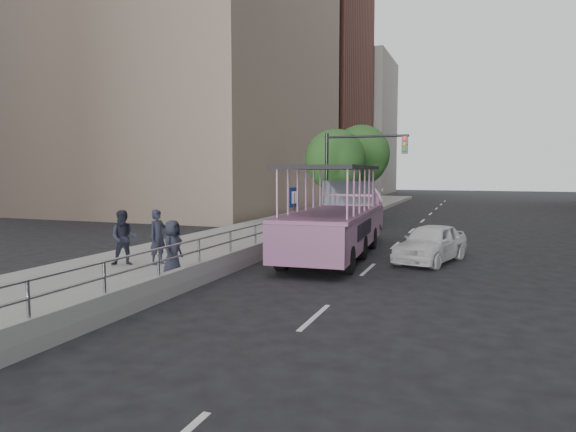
% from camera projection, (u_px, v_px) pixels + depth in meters
% --- Properties ---
extents(ground, '(160.00, 160.00, 0.00)m').
position_uv_depth(ground, '(301.00, 294.00, 13.78)').
color(ground, black).
extents(sidewalk, '(5.50, 80.00, 0.30)m').
position_uv_depth(sidewalk, '(256.00, 235.00, 25.10)').
color(sidewalk, '#989793').
rests_on(sidewalk, ground).
extents(kerb_wall, '(0.24, 30.00, 0.36)m').
position_uv_depth(kerb_wall, '(230.00, 258.00, 16.69)').
color(kerb_wall, '#A3A39E').
rests_on(kerb_wall, sidewalk).
extents(guardrail, '(0.07, 22.00, 0.71)m').
position_uv_depth(guardrail, '(230.00, 237.00, 16.63)').
color(guardrail, '#9FA0A4').
rests_on(guardrail, kerb_wall).
extents(duck_boat, '(3.18, 10.65, 3.49)m').
position_uv_depth(duck_boat, '(339.00, 221.00, 20.49)').
color(duck_boat, black).
rests_on(duck_boat, ground).
extents(car, '(2.71, 4.36, 1.39)m').
position_uv_depth(car, '(431.00, 243.00, 18.60)').
color(car, white).
rests_on(car, ground).
extents(pedestrian_near, '(0.56, 0.72, 1.77)m').
position_uv_depth(pedestrian_near, '(158.00, 237.00, 16.45)').
color(pedestrian_near, '#242735').
rests_on(pedestrian_near, sidewalk).
extents(pedestrian_mid, '(1.07, 1.01, 1.76)m').
position_uv_depth(pedestrian_mid, '(124.00, 238.00, 16.30)').
color(pedestrian_mid, '#242735').
rests_on(pedestrian_mid, sidewalk).
extents(pedestrian_far, '(0.57, 0.83, 1.61)m').
position_uv_depth(pedestrian_far, '(173.00, 248.00, 14.54)').
color(pedestrian_far, '#242735').
rests_on(pedestrian_far, sidewalk).
extents(parking_sign, '(0.24, 0.55, 2.59)m').
position_uv_depth(parking_sign, '(294.00, 210.00, 21.98)').
color(parking_sign, black).
rests_on(parking_sign, ground).
extents(traffic_signal, '(4.20, 0.32, 5.20)m').
position_uv_depth(traffic_signal, '(350.00, 167.00, 25.74)').
color(traffic_signal, black).
rests_on(traffic_signal, ground).
extents(street_tree_near, '(3.52, 3.52, 5.72)m').
position_uv_depth(street_tree_near, '(336.00, 162.00, 29.47)').
color(street_tree_near, '#372419').
rests_on(street_tree_near, ground).
extents(street_tree_far, '(3.97, 3.97, 6.45)m').
position_uv_depth(street_tree_far, '(362.00, 156.00, 34.96)').
color(street_tree_far, '#372419').
rests_on(street_tree_far, ground).
extents(midrise_brick, '(18.00, 16.00, 26.00)m').
position_uv_depth(midrise_brick, '(289.00, 93.00, 63.72)').
color(midrise_brick, brown).
rests_on(midrise_brick, ground).
extents(midrise_stone_b, '(16.00, 14.00, 20.00)m').
position_uv_depth(midrise_stone_b, '(338.00, 127.00, 78.23)').
color(midrise_stone_b, slate).
rests_on(midrise_stone_b, ground).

